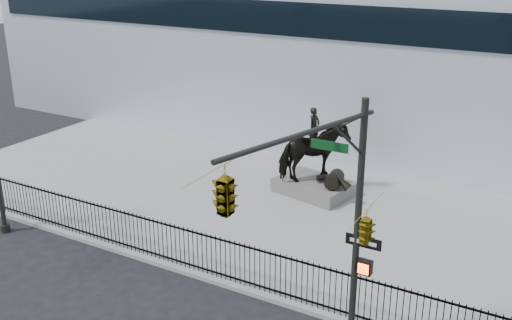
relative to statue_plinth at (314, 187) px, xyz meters
The scene contains 7 objects.
ground 9.33m from the statue_plinth, 101.27° to the right, with size 120.00×120.00×0.00m, color black.
plaza 2.84m from the statue_plinth, 130.38° to the right, with size 30.00×12.00×0.15m, color gray.
building 11.73m from the statue_plinth, 99.53° to the left, with size 44.00×14.00×9.00m, color silver.
picket_fence 8.11m from the statue_plinth, 103.00° to the right, with size 22.10×0.10×1.50m.
statue_plinth is the anchor object (origin of this frame).
equestrian_statue 1.52m from the statue_plinth, 11.59° to the right, with size 3.94×2.85×3.40m.
traffic_signal_right 12.85m from the statue_plinth, 67.38° to the right, with size 2.17×6.86×7.00m.
Camera 1 is at (11.54, -12.89, 10.41)m, focal length 42.00 mm.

